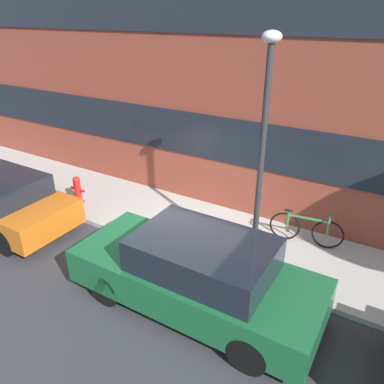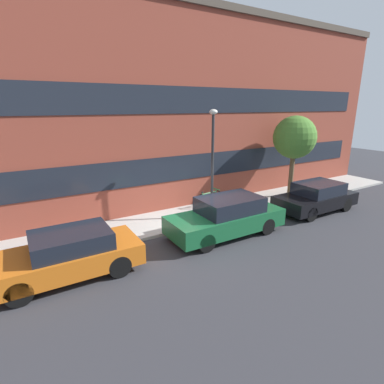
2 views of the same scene
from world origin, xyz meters
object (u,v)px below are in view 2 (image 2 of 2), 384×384
object	(u,v)px
parked_car_orange	(68,255)
parked_car_black	(316,197)
street_tree	(295,138)
fire_hydrant	(88,233)
lamp_post	(213,152)
bicycle	(209,198)
parked_car_green	(227,217)

from	to	relation	value
parked_car_orange	parked_car_black	xyz separation A→B (m)	(10.46, 0.00, -0.01)
parked_car_black	street_tree	bearing A→B (deg)	-105.22
fire_hydrant	lamp_post	xyz separation A→B (m)	(4.97, -0.05, 2.33)
street_tree	lamp_post	distance (m)	5.16
street_tree	parked_car_black	bearing A→B (deg)	-105.22
parked_car_orange	bicycle	xyz separation A→B (m)	(6.56, 2.78, -0.17)
bicycle	fire_hydrant	bearing A→B (deg)	-176.63
parked_car_black	bicycle	world-z (taller)	parked_car_black
parked_car_green	street_tree	xyz separation A→B (m)	(5.55, 1.96, 2.37)
parked_car_orange	parked_car_black	world-z (taller)	parked_car_orange
fire_hydrant	bicycle	bearing A→B (deg)	11.60
parked_car_green	street_tree	bearing A→B (deg)	-160.57
parked_car_green	parked_car_orange	bearing A→B (deg)	0.00
bicycle	lamp_post	distance (m)	2.72
parked_car_orange	parked_car_green	world-z (taller)	parked_car_green
fire_hydrant	lamp_post	bearing A→B (deg)	-0.59
parked_car_orange	street_tree	xyz separation A→B (m)	(10.99, 1.96, 2.42)
parked_car_green	lamp_post	bearing A→B (deg)	-104.75
parked_car_green	parked_car_black	xyz separation A→B (m)	(5.01, 0.00, -0.05)
parked_car_orange	fire_hydrant	distance (m)	1.84
parked_car_black	lamp_post	distance (m)	5.32
bicycle	parked_car_orange	bearing A→B (deg)	-165.32
bicycle	street_tree	bearing A→B (deg)	-18.70
parked_car_black	street_tree	size ratio (longest dim) A/B	0.96
parked_car_green	fire_hydrant	world-z (taller)	parked_car_green
parked_car_orange	fire_hydrant	bearing A→B (deg)	-118.80
parked_car_orange	parked_car_black	bearing A→B (deg)	-180.00
parked_car_black	fire_hydrant	bearing A→B (deg)	-9.54
parked_car_black	parked_car_orange	bearing A→B (deg)	0.00
parked_car_orange	fire_hydrant	size ratio (longest dim) A/B	5.21
parked_car_black	fire_hydrant	distance (m)	9.71
fire_hydrant	parked_car_black	bearing A→B (deg)	-9.54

